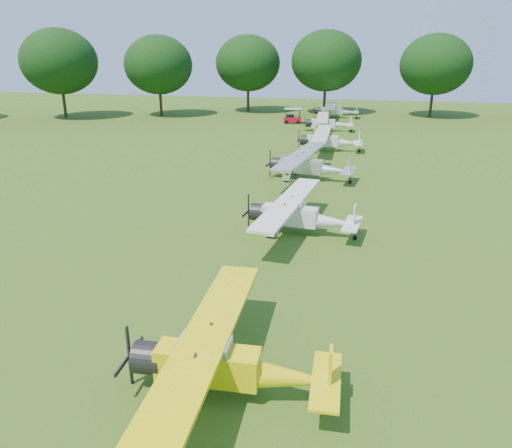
{
  "coord_description": "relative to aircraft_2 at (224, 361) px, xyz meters",
  "views": [
    {
      "loc": [
        5.18,
        -26.11,
        10.48
      ],
      "look_at": [
        -0.37,
        -1.46,
        1.4
      ],
      "focal_mm": 35.0,
      "sensor_mm": 36.0,
      "label": 1
    }
  ],
  "objects": [
    {
      "name": "aircraft_3",
      "position": [
        0.23,
        14.86,
        -0.01
      ],
      "size": [
        6.8,
        10.82,
        2.13
      ],
      "rotation": [
        0.0,
        0.0,
        -0.1
      ],
      "color": "silver",
      "rests_on": "ground"
    },
    {
      "name": "aircraft_6",
      "position": [
        -1.45,
        52.58,
        -0.09
      ],
      "size": [
        6.35,
        10.12,
        1.99
      ],
      "rotation": [
        0.0,
        0.0,
        0.07
      ],
      "color": "silver",
      "rests_on": "ground"
    },
    {
      "name": "golf_cart",
      "position": [
        -6.86,
        58.6,
        -0.56
      ],
      "size": [
        2.54,
        1.7,
        2.06
      ],
      "rotation": [
        0.0,
        0.0,
        0.08
      ],
      "color": "maroon",
      "rests_on": "ground"
    },
    {
      "name": "ground",
      "position": [
        -1.32,
        13.57,
        -1.25
      ],
      "size": [
        160.0,
        160.0,
        0.0
      ],
      "primitive_type": "plane",
      "color": "#2B5515",
      "rests_on": "ground"
    },
    {
      "name": "tree_belt",
      "position": [
        2.25,
        13.73,
        6.77
      ],
      "size": [
        137.36,
        130.27,
        14.52
      ],
      "color": "black",
      "rests_on": "ground"
    },
    {
      "name": "aircraft_2",
      "position": [
        0.0,
        0.0,
        0.0
      ],
      "size": [
        6.84,
        10.89,
        2.15
      ],
      "rotation": [
        0.0,
        0.0,
        0.04
      ],
      "color": "yellow",
      "rests_on": "ground"
    },
    {
      "name": "aircraft_5",
      "position": [
        -0.23,
        39.73,
        -0.02
      ],
      "size": [
        6.73,
        10.7,
        2.11
      ],
      "rotation": [
        0.0,
        0.0,
        0.03
      ],
      "color": "silver",
      "rests_on": "ground"
    },
    {
      "name": "aircraft_7",
      "position": [
        -1.38,
        65.26,
        -0.01
      ],
      "size": [
        6.79,
        10.8,
        2.13
      ],
      "rotation": [
        0.0,
        0.0,
        0.04
      ],
      "color": "silver",
      "rests_on": "ground"
    },
    {
      "name": "aircraft_4",
      "position": [
        -0.78,
        27.41,
        0.06
      ],
      "size": [
        7.2,
        11.43,
        2.24
      ],
      "rotation": [
        0.0,
        0.0,
        -0.13
      ],
      "color": "silver",
      "rests_on": "ground"
    }
  ]
}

